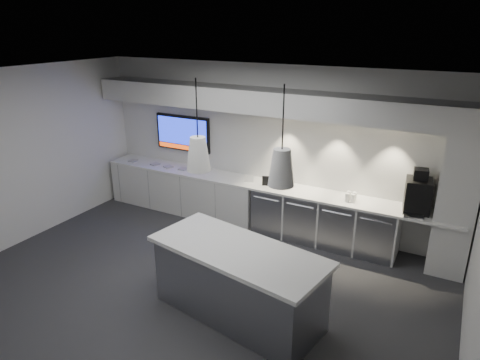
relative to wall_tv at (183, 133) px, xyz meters
The scene contains 27 objects.
floor 3.47m from the wall_tv, 52.18° to the right, with size 7.00×7.00×0.00m, color #2F2F32.
ceiling 3.42m from the wall_tv, 52.18° to the right, with size 7.00×7.00×0.00m, color black.
wall_back 1.90m from the wall_tv, ahead, with size 7.00×7.00×0.00m, color silver.
wall_front 5.30m from the wall_tv, 68.99° to the right, with size 7.00×7.00×0.00m, color silver.
wall_left 2.92m from the wall_tv, 123.17° to the right, with size 7.00×7.00×0.00m, color silver.
back_counter 2.04m from the wall_tv, ahead, with size 6.80×0.65×0.04m, color white.
left_base_cabinets 1.17m from the wall_tv, 61.19° to the right, with size 3.30×0.63×0.86m, color silver.
fridge_unit_a 2.45m from the wall_tv, ahead, with size 0.60×0.61×0.85m, color #93959B.
fridge_unit_b 3.01m from the wall_tv, ahead, with size 0.60×0.61×0.85m, color #93959B.
fridge_unit_c 3.60m from the wall_tv, ahead, with size 0.60×0.61×0.85m, color #93959B.
fridge_unit_d 4.21m from the wall_tv, ahead, with size 0.60×0.61×0.85m, color #93959B.
backsplash 3.10m from the wall_tv, ahead, with size 4.60×0.03×1.30m, color silver.
soffit 2.09m from the wall_tv, ahead, with size 6.90×0.60×0.40m, color silver.
column 5.11m from the wall_tv, ahead, with size 0.55×0.55×2.60m, color silver.
wall_tv is the anchor object (origin of this frame).
island 4.02m from the wall_tv, 44.78° to the right, with size 2.45×1.39×0.98m.
bin 3.20m from the wall_tv, 58.43° to the right, with size 0.31×0.31×0.43m, color #93959B.
coffee_machine 4.58m from the wall_tv, ahead, with size 0.44×0.59×0.69m.
sign_black 2.14m from the wall_tv, ahead, with size 0.14×0.02×0.18m, color black.
sign_white 1.81m from the wall_tv, 11.21° to the right, with size 0.18×0.02×0.14m, color white.
cup_cluster 3.62m from the wall_tv, ahead, with size 0.17×0.17×0.14m, color white, non-canonical shape.
tray_a 1.30m from the wall_tv, 161.18° to the right, with size 0.16×0.16×0.03m, color #A1A1A1.
tray_b 0.88m from the wall_tv, 147.12° to the right, with size 0.16×0.16×0.03m, color #A1A1A1.
tray_c 0.75m from the wall_tv, 115.24° to the right, with size 0.16×0.16×0.03m, color #A1A1A1.
tray_d 0.74m from the wall_tv, 58.91° to the right, with size 0.16×0.16×0.03m, color #A1A1A1.
pendant_left 3.56m from the wall_tv, 51.13° to the right, with size 0.30×0.30×1.12m.
pendant_right 4.33m from the wall_tv, 39.58° to the right, with size 0.30×0.30×1.12m.
Camera 1 is at (3.12, -4.46, 3.65)m, focal length 32.00 mm.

